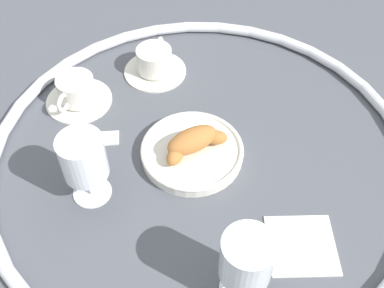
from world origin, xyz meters
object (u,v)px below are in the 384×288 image
(coffee_cup_far, at_px, (77,93))
(juice_glass_left, at_px, (247,260))
(croissant_large, at_px, (193,141))
(juice_glass_right, at_px, (84,160))
(sugar_packet, at_px, (106,138))
(coffee_cup_near, at_px, (155,62))
(folded_napkin, at_px, (302,245))
(pastry_plate, at_px, (192,150))

(coffee_cup_far, height_order, juice_glass_left, juice_glass_left)
(juice_glass_left, bearing_deg, croissant_large, -78.70)
(coffee_cup_far, relative_size, juice_glass_right, 0.97)
(juice_glass_left, xyz_separation_m, sugar_packet, (0.22, -0.32, -0.09))
(coffee_cup_near, height_order, juice_glass_right, juice_glass_right)
(juice_glass_right, xyz_separation_m, folded_napkin, (-0.34, 0.13, -0.09))
(juice_glass_right, relative_size, folded_napkin, 1.27)
(coffee_cup_far, relative_size, juice_glass_left, 0.97)
(croissant_large, bearing_deg, juice_glass_left, 101.30)
(juice_glass_left, xyz_separation_m, juice_glass_right, (0.24, -0.20, -0.00))
(juice_glass_left, height_order, folded_napkin, juice_glass_left)
(coffee_cup_near, distance_m, juice_glass_right, 0.34)
(pastry_plate, bearing_deg, juice_glass_right, 22.04)
(coffee_cup_near, relative_size, sugar_packet, 2.72)
(sugar_packet, relative_size, folded_napkin, 0.45)
(juice_glass_right, bearing_deg, coffee_cup_near, -110.80)
(sugar_packet, height_order, folded_napkin, sugar_packet)
(coffee_cup_far, distance_m, juice_glass_left, 0.52)
(croissant_large, xyz_separation_m, sugar_packet, (0.16, -0.05, -0.04))
(coffee_cup_near, bearing_deg, juice_glass_right, 69.20)
(pastry_plate, relative_size, coffee_cup_far, 1.41)
(juice_glass_right, bearing_deg, pastry_plate, -157.96)
(pastry_plate, xyz_separation_m, juice_glass_left, (-0.05, 0.27, 0.08))
(juice_glass_right, height_order, folded_napkin, juice_glass_right)
(croissant_large, distance_m, folded_napkin, 0.26)
(pastry_plate, distance_m, sugar_packet, 0.17)
(coffee_cup_far, bearing_deg, folded_napkin, 136.77)
(pastry_plate, distance_m, croissant_large, 0.03)
(coffee_cup_near, height_order, coffee_cup_far, same)
(croissant_large, relative_size, sugar_packet, 2.46)
(pastry_plate, xyz_separation_m, juice_glass_right, (0.18, 0.07, 0.08))
(pastry_plate, height_order, coffee_cup_far, coffee_cup_far)
(pastry_plate, relative_size, folded_napkin, 1.75)
(coffee_cup_near, xyz_separation_m, coffee_cup_far, (0.16, 0.08, 0.00))
(coffee_cup_far, bearing_deg, juice_glass_right, 100.15)
(pastry_plate, height_order, coffee_cup_near, coffee_cup_near)
(juice_glass_left, bearing_deg, folded_napkin, -148.95)
(croissant_large, relative_size, folded_napkin, 1.12)
(pastry_plate, distance_m, juice_glass_left, 0.29)
(sugar_packet, distance_m, folded_napkin, 0.41)
(juice_glass_left, relative_size, sugar_packet, 2.80)
(pastry_plate, height_order, folded_napkin, pastry_plate)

